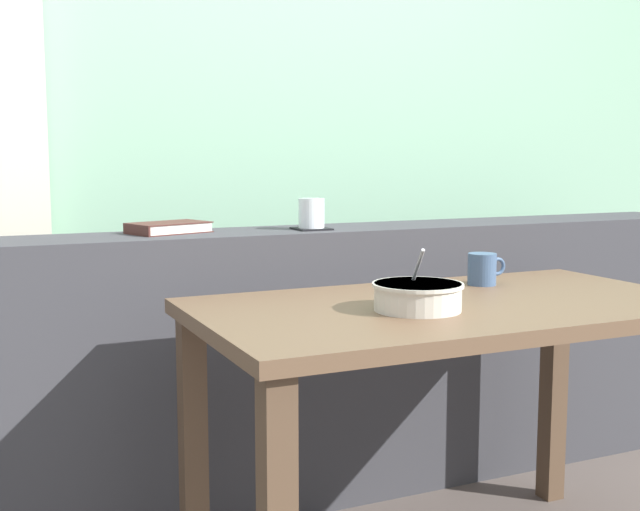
{
  "coord_description": "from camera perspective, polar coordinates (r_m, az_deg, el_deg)",
  "views": [
    {
      "loc": [
        -1.0,
        -1.63,
        1.04
      ],
      "look_at": [
        -0.04,
        0.46,
        0.76
      ],
      "focal_mm": 45.19,
      "sensor_mm": 36.0,
      "label": 1
    }
  ],
  "objects": [
    {
      "name": "outdoor_backdrop",
      "position": [
        2.97,
        -4.88,
        13.98
      ],
      "size": [
        4.8,
        0.08,
        2.8
      ],
      "primitive_type": "cube",
      "color": "#84B293",
      "rests_on": "ground"
    },
    {
      "name": "dark_console_ledge",
      "position": [
        2.48,
        0.03,
        -7.61
      ],
      "size": [
        2.8,
        0.28,
        0.83
      ],
      "primitive_type": "cube",
      "color": "#38383D",
      "rests_on": "ground"
    },
    {
      "name": "breakfast_table",
      "position": [
        1.95,
        9.32,
        -6.32
      ],
      "size": [
        1.22,
        0.66,
        0.7
      ],
      "color": "brown",
      "rests_on": "ground"
    },
    {
      "name": "coaster_square",
      "position": [
        2.36,
        -0.61,
        1.91
      ],
      "size": [
        0.1,
        0.1,
        0.0
      ],
      "primitive_type": "cube",
      "color": "black",
      "rests_on": "dark_console_ledge"
    },
    {
      "name": "juice_glass",
      "position": [
        2.36,
        -0.61,
        2.92
      ],
      "size": [
        0.08,
        0.08,
        0.09
      ],
      "color": "white",
      "rests_on": "coaster_square"
    },
    {
      "name": "closed_book",
      "position": [
        2.3,
        -10.69,
        1.95
      ],
      "size": [
        0.24,
        0.19,
        0.03
      ],
      "color": "#47231E",
      "rests_on": "dark_console_ledge"
    },
    {
      "name": "soup_bowl",
      "position": [
        1.81,
        6.92,
        -2.9
      ],
      "size": [
        0.21,
        0.21,
        0.14
      ],
      "color": "beige",
      "rests_on": "breakfast_table"
    },
    {
      "name": "ceramic_mug",
      "position": [
        2.2,
        11.45,
        -0.94
      ],
      "size": [
        0.11,
        0.08,
        0.08
      ],
      "color": "#3D567A",
      "rests_on": "breakfast_table"
    }
  ]
}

